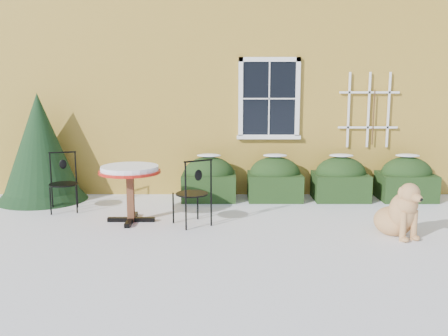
{
  "coord_description": "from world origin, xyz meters",
  "views": [
    {
      "loc": [
        0.02,
        -7.12,
        2.3
      ],
      "look_at": [
        0.0,
        1.0,
        0.9
      ],
      "focal_mm": 40.0,
      "sensor_mm": 36.0,
      "label": 1
    }
  ],
  "objects_px": {
    "evergreen_shrub": "(41,158)",
    "patio_chair_near": "(193,192)",
    "dog": "(399,214)",
    "bistro_table": "(130,175)",
    "patio_chair_far": "(63,182)"
  },
  "relations": [
    {
      "from": "patio_chair_near",
      "to": "evergreen_shrub",
      "type": "bearing_deg",
      "value": -61.36
    },
    {
      "from": "patio_chair_near",
      "to": "patio_chair_far",
      "type": "height_order",
      "value": "patio_chair_near"
    },
    {
      "from": "bistro_table",
      "to": "dog",
      "type": "distance_m",
      "value": 4.29
    },
    {
      "from": "patio_chair_far",
      "to": "evergreen_shrub",
      "type": "bearing_deg",
      "value": 114.74
    },
    {
      "from": "evergreen_shrub",
      "to": "patio_chair_far",
      "type": "distance_m",
      "value": 1.12
    },
    {
      "from": "bistro_table",
      "to": "dog",
      "type": "bearing_deg",
      "value": -10.82
    },
    {
      "from": "evergreen_shrub",
      "to": "patio_chair_far",
      "type": "height_order",
      "value": "evergreen_shrub"
    },
    {
      "from": "bistro_table",
      "to": "patio_chair_near",
      "type": "height_order",
      "value": "patio_chair_near"
    },
    {
      "from": "evergreen_shrub",
      "to": "dog",
      "type": "xyz_separation_m",
      "value": [
        6.23,
        -2.36,
        -0.49
      ]
    },
    {
      "from": "bistro_table",
      "to": "patio_chair_far",
      "type": "relative_size",
      "value": 0.96
    },
    {
      "from": "patio_chair_near",
      "to": "patio_chair_far",
      "type": "relative_size",
      "value": 1.04
    },
    {
      "from": "evergreen_shrub",
      "to": "patio_chair_near",
      "type": "relative_size",
      "value": 1.91
    },
    {
      "from": "evergreen_shrub",
      "to": "patio_chair_far",
      "type": "xyz_separation_m",
      "value": [
        0.69,
        -0.82,
        -0.32
      ]
    },
    {
      "from": "evergreen_shrub",
      "to": "patio_chair_near",
      "type": "height_order",
      "value": "evergreen_shrub"
    },
    {
      "from": "evergreen_shrub",
      "to": "dog",
      "type": "distance_m",
      "value": 6.68
    }
  ]
}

